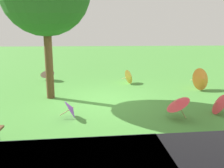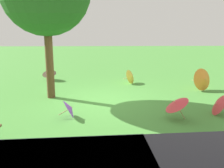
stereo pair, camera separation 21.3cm
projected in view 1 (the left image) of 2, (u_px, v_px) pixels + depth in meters
ground at (98, 100)px, 9.58m from camera, size 40.00×40.00×0.00m
parasol_red_0 at (218, 103)px, 8.13m from camera, size 0.70×0.72×0.66m
parasol_orange_1 at (202, 79)px, 10.87m from camera, size 0.99×0.94×0.92m
parasol_purple_0 at (71, 109)px, 7.80m from camera, size 0.58×0.66×0.57m
parasol_yellow_0 at (130, 76)px, 12.03m from camera, size 0.67×0.74×0.65m
parasol_pink_2 at (47, 73)px, 12.67m from camera, size 0.82×0.77×0.62m
parasol_red_2 at (177, 103)px, 7.68m from camera, size 0.74×0.78×0.73m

